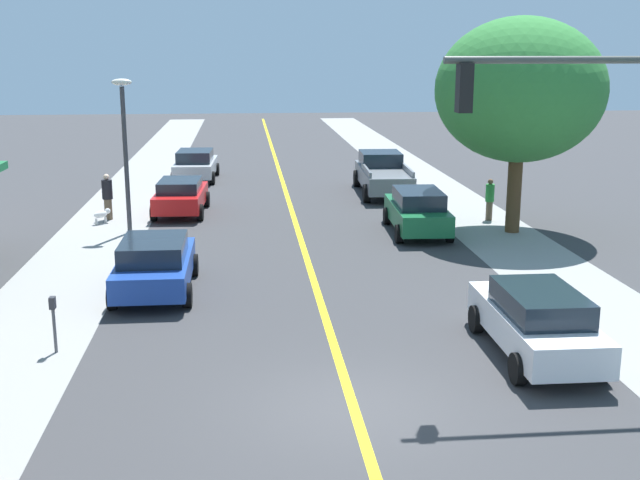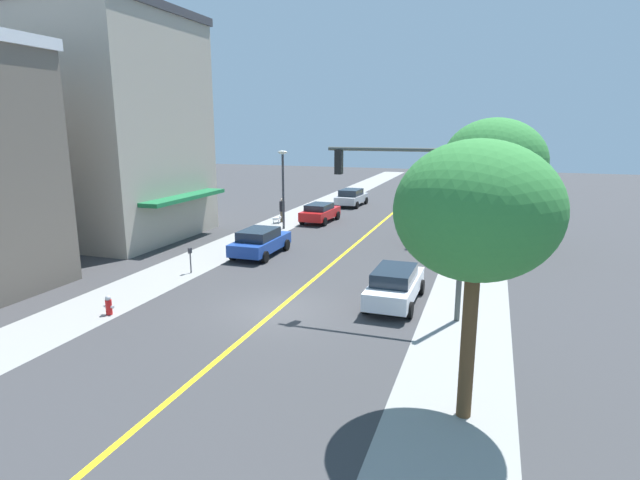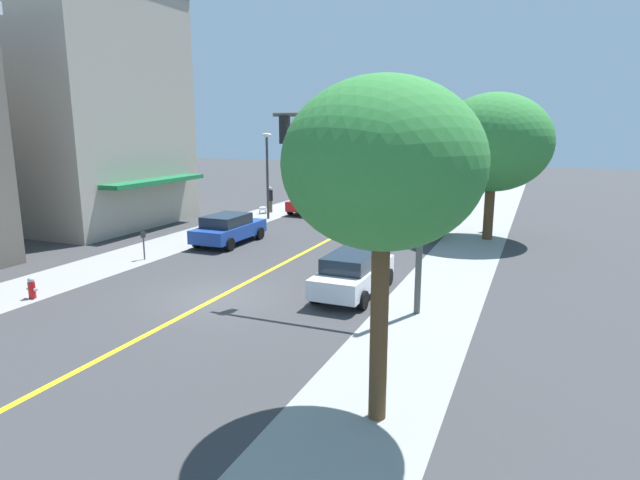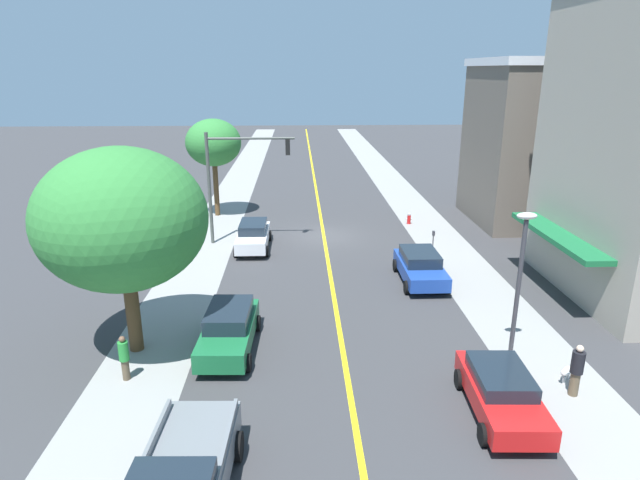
% 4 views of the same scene
% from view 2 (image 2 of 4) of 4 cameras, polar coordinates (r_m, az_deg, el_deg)
% --- Properties ---
extents(ground_plane, '(140.00, 140.00, 0.00)m').
position_cam_2_polar(ground_plane, '(20.27, -4.80, -7.81)').
color(ground_plane, '#38383A').
extents(sidewalk_left, '(3.20, 126.00, 0.01)m').
position_cam_2_polar(sidewalk_left, '(23.85, -20.65, -5.42)').
color(sidewalk_left, gray).
rests_on(sidewalk_left, ground).
extents(sidewalk_right, '(3.20, 126.00, 0.01)m').
position_cam_2_polar(sidewalk_right, '(18.77, 15.73, -9.95)').
color(sidewalk_right, gray).
rests_on(sidewalk_right, ground).
extents(road_centerline_stripe, '(0.20, 126.00, 0.00)m').
position_cam_2_polar(road_centerline_stripe, '(20.27, -4.80, -7.80)').
color(road_centerline_stripe, yellow).
rests_on(road_centerline_stripe, ground).
extents(tan_rowhouse, '(10.37, 10.09, 14.01)m').
position_cam_2_polar(tan_rowhouse, '(35.22, -22.33, 11.62)').
color(tan_rowhouse, '#A39989').
rests_on(tan_rowhouse, ground).
extents(street_tree_left_near, '(5.90, 5.90, 7.56)m').
position_cam_2_polar(street_tree_left_near, '(31.39, 18.94, 8.26)').
color(street_tree_left_near, brown).
rests_on(street_tree_left_near, ground).
extents(street_tree_right_corner, '(3.82, 3.82, 6.80)m').
position_cam_2_polar(street_tree_right_corner, '(12.15, 17.19, 3.01)').
color(street_tree_right_corner, brown).
rests_on(street_tree_right_corner, ground).
extents(fire_hydrant, '(0.44, 0.24, 0.77)m').
position_cam_2_polar(fire_hydrant, '(21.19, -22.60, -6.76)').
color(fire_hydrant, red).
rests_on(fire_hydrant, ground).
extents(parking_meter, '(0.12, 0.18, 1.26)m').
position_cam_2_polar(parking_meter, '(25.66, -14.34, -1.81)').
color(parking_meter, '#4C4C51').
rests_on(parking_meter, ground).
extents(traffic_light_mast, '(5.13, 0.32, 6.60)m').
position_cam_2_polar(traffic_light_mast, '(18.84, 11.19, 4.43)').
color(traffic_light_mast, '#474C47').
rests_on(traffic_light_mast, ground).
extents(street_lamp, '(0.70, 0.36, 5.45)m').
position_cam_2_polar(street_lamp, '(35.45, -4.17, 6.74)').
color(street_lamp, '#38383D').
rests_on(street_lamp, ground).
extents(red_sedan_left_curb, '(2.16, 4.32, 1.41)m').
position_cam_2_polar(red_sedan_left_curb, '(38.26, -0.00, 3.13)').
color(red_sedan_left_curb, red).
rests_on(red_sedan_left_curb, ground).
extents(blue_sedan_left_curb, '(2.11, 4.47, 1.51)m').
position_cam_2_polar(blue_sedan_left_curb, '(28.51, -6.74, -0.17)').
color(blue_sedan_left_curb, '#1E429E').
rests_on(blue_sedan_left_curb, ground).
extents(silver_sedan_left_curb, '(2.26, 4.50, 1.52)m').
position_cam_2_polar(silver_sedan_left_curb, '(46.30, 3.55, 4.82)').
color(silver_sedan_left_curb, '#B7BABF').
rests_on(silver_sedan_left_curb, ground).
extents(green_sedan_right_curb, '(2.12, 4.63, 1.60)m').
position_cam_2_polar(green_sedan_right_curb, '(32.22, 12.23, 1.18)').
color(green_sedan_right_curb, '#196638').
rests_on(green_sedan_right_curb, ground).
extents(white_sedan_right_curb, '(1.95, 4.54, 1.53)m').
position_cam_2_polar(white_sedan_right_curb, '(20.85, 8.40, -4.99)').
color(white_sedan_right_curb, silver).
rests_on(white_sedan_right_curb, ground).
extents(grey_pickup_truck, '(2.45, 6.07, 1.80)m').
position_cam_2_polar(grey_pickup_truck, '(40.26, 13.86, 3.46)').
color(grey_pickup_truck, slate).
rests_on(grey_pickup_truck, ground).
extents(pedestrian_black_shirt, '(0.40, 0.40, 1.78)m').
position_cam_2_polar(pedestrian_black_shirt, '(38.42, -4.26, 3.41)').
color(pedestrian_black_shirt, brown).
rests_on(pedestrian_black_shirt, ground).
extents(pedestrian_green_shirt, '(0.33, 0.33, 1.61)m').
position_cam_2_polar(pedestrian_green_shirt, '(33.95, 18.06, 1.46)').
color(pedestrian_green_shirt, brown).
rests_on(pedestrian_green_shirt, ground).
extents(small_dog, '(0.64, 0.65, 0.56)m').
position_cam_2_polar(small_dog, '(37.87, -4.87, 2.40)').
color(small_dog, silver).
rests_on(small_dog, ground).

